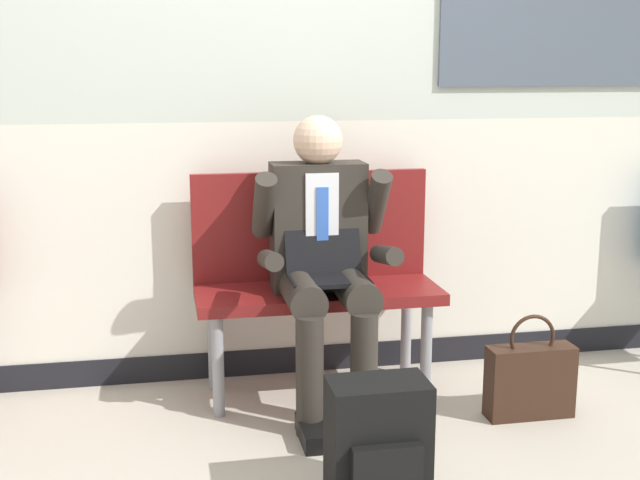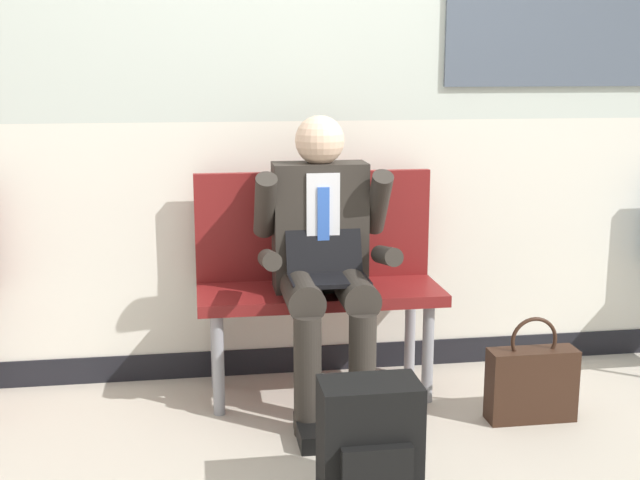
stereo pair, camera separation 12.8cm
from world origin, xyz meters
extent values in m
plane|color=#B2A899|center=(0.00, 0.00, 0.00)|extent=(18.00, 18.00, 0.00)
cube|color=silver|center=(0.00, 0.74, 0.66)|extent=(6.89, 0.12, 1.07)
cube|color=black|center=(0.00, 0.74, 0.06)|extent=(6.89, 0.14, 0.12)
cube|color=maroon|center=(0.06, 0.39, 0.47)|extent=(1.06, 0.42, 0.05)
cube|color=maroon|center=(0.06, 0.57, 0.74)|extent=(1.06, 0.04, 0.49)
cylinder|color=gray|center=(-0.39, 0.24, 0.22)|extent=(0.05, 0.05, 0.44)
cylinder|color=gray|center=(-0.39, 0.54, 0.22)|extent=(0.05, 0.05, 0.44)
cylinder|color=gray|center=(0.51, 0.24, 0.22)|extent=(0.05, 0.05, 0.44)
cylinder|color=gray|center=(0.51, 0.54, 0.22)|extent=(0.05, 0.05, 0.44)
cylinder|color=#2D2823|center=(-0.05, 0.18, 0.54)|extent=(0.15, 0.40, 0.15)
cylinder|color=#2D2823|center=(-0.05, -0.01, 0.25)|extent=(0.11, 0.11, 0.49)
cube|color=black|center=(-0.05, -0.07, 0.04)|extent=(0.10, 0.26, 0.07)
cylinder|color=#2D2823|center=(0.17, 0.18, 0.54)|extent=(0.15, 0.40, 0.15)
cylinder|color=#2D2823|center=(0.17, -0.01, 0.25)|extent=(0.11, 0.11, 0.49)
cube|color=black|center=(0.17, -0.07, 0.04)|extent=(0.10, 0.26, 0.07)
cube|color=#2D2823|center=(0.06, 0.39, 0.77)|extent=(0.40, 0.18, 0.55)
cube|color=silver|center=(0.06, 0.29, 0.82)|extent=(0.14, 0.01, 0.38)
cube|color=blue|center=(0.06, 0.29, 0.79)|extent=(0.05, 0.01, 0.33)
sphere|color=beige|center=(0.06, 0.39, 1.14)|extent=(0.21, 0.21, 0.21)
cylinder|color=#2D2823|center=(-0.18, 0.32, 0.88)|extent=(0.09, 0.25, 0.30)
cylinder|color=#2D2823|center=(-0.18, 0.15, 0.68)|extent=(0.08, 0.27, 0.12)
cylinder|color=#2D2823|center=(0.30, 0.32, 0.88)|extent=(0.09, 0.25, 0.30)
cylinder|color=#2D2823|center=(0.30, 0.15, 0.68)|extent=(0.08, 0.27, 0.12)
cube|color=black|center=(0.06, 0.15, 0.59)|extent=(0.32, 0.22, 0.02)
cube|color=black|center=(0.06, 0.28, 0.70)|extent=(0.32, 0.08, 0.21)
cube|color=black|center=(0.08, -0.56, 0.22)|extent=(0.33, 0.20, 0.43)
cube|color=black|center=(0.08, -0.68, 0.15)|extent=(0.23, 0.04, 0.22)
cube|color=#331E14|center=(0.88, -0.01, 0.15)|extent=(0.37, 0.12, 0.31)
torus|color=#331E14|center=(0.88, -0.01, 0.35)|extent=(0.20, 0.02, 0.20)
camera|label=1|loc=(-0.59, -3.02, 1.45)|focal=46.19mm
camera|label=2|loc=(-0.47, -3.04, 1.45)|focal=46.19mm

